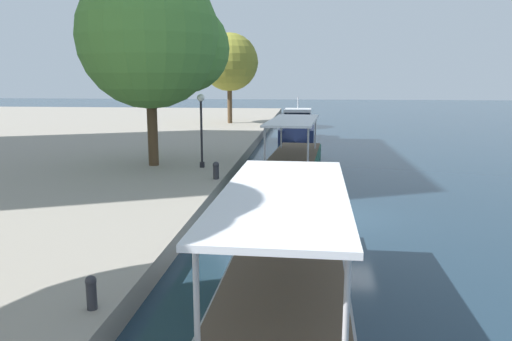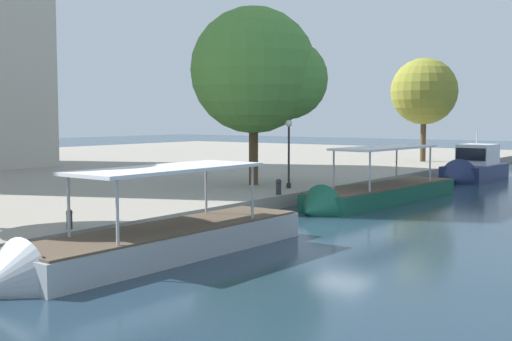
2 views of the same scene
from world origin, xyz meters
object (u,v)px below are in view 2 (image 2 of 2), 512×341
at_px(motor_yacht_3, 472,171).
at_px(mooring_bollard_1, 279,186).
at_px(lamp_post, 289,146).
at_px(tree_0, 425,92).
at_px(tour_boat_2, 375,197).
at_px(mooring_bollard_2, 69,218).
at_px(tour_boat_1, 149,251).
at_px(tree_1, 258,72).

xyz_separation_m(motor_yacht_3, mooring_bollard_1, (-20.96, 3.49, 0.41)).
bearing_deg(lamp_post, tree_0, 5.33).
distance_m(tour_boat_2, motor_yacht_3, 16.48).
distance_m(mooring_bollard_1, mooring_bollard_2, 13.53).
xyz_separation_m(tour_boat_1, tree_1, (16.87, 7.65, 7.15)).
relative_size(mooring_bollard_2, tree_1, 0.07).
xyz_separation_m(lamp_post, tree_0, (26.60, 2.48, 3.95)).
height_order(tour_boat_2, motor_yacht_3, motor_yacht_3).
height_order(mooring_bollard_1, tree_1, tree_1).
bearing_deg(tree_0, tree_1, 179.87).
height_order(tour_boat_2, mooring_bollard_1, tour_boat_2).
distance_m(tour_boat_1, motor_yacht_3, 34.34).
distance_m(mooring_bollard_1, lamp_post, 3.83).
xyz_separation_m(mooring_bollard_1, lamp_post, (2.99, 1.32, 1.98)).
bearing_deg(lamp_post, tour_boat_1, -162.65).
bearing_deg(motor_yacht_3, tour_boat_1, 1.81).
bearing_deg(mooring_bollard_2, motor_yacht_3, -6.03).
distance_m(tour_boat_2, mooring_bollard_1, 5.71).
relative_size(tour_boat_1, mooring_bollard_2, 17.70).
xyz_separation_m(motor_yacht_3, lamp_post, (-17.96, 4.81, 2.39)).
height_order(tree_0, tree_1, tree_1).
relative_size(tour_boat_2, tree_1, 1.31).
bearing_deg(mooring_bollard_1, tour_boat_1, -164.16).
xyz_separation_m(lamp_post, tree_1, (0.50, 2.54, 4.36)).
bearing_deg(tree_0, motor_yacht_3, -139.82).
xyz_separation_m(motor_yacht_3, mooring_bollard_2, (-34.48, 3.64, 0.35)).
relative_size(mooring_bollard_1, lamp_post, 0.22).
xyz_separation_m(tour_boat_2, mooring_bollard_1, (-4.48, 3.45, 0.77)).
distance_m(mooring_bollard_2, tree_1, 18.56).
relative_size(tour_boat_1, tree_1, 1.23).
height_order(tour_boat_2, tree_1, tree_1).
distance_m(tour_boat_1, tour_boat_2, 17.87).
xyz_separation_m(tour_boat_2, tree_0, (25.11, 7.25, 6.71)).
bearing_deg(tour_boat_2, tree_0, -159.86).
bearing_deg(motor_yacht_3, mooring_bollard_2, -4.73).
relative_size(motor_yacht_3, lamp_post, 2.03).
xyz_separation_m(motor_yacht_3, tree_1, (-17.47, 7.35, 6.75)).
bearing_deg(tour_boat_2, tour_boat_1, 5.13).
height_order(mooring_bollard_2, lamp_post, lamp_post).
bearing_deg(tour_boat_2, motor_yacht_3, -176.10).
relative_size(mooring_bollard_2, lamp_post, 0.19).
xyz_separation_m(mooring_bollard_1, tree_1, (3.49, 3.86, 6.34)).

